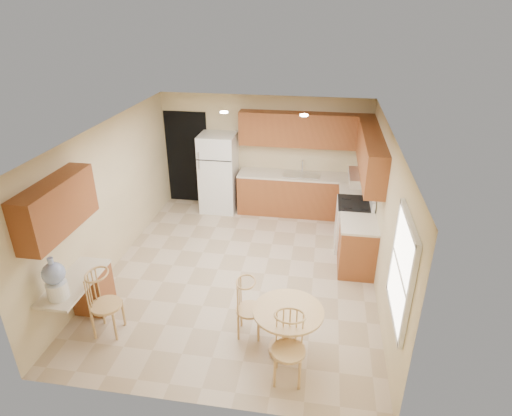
% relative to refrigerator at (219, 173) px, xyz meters
% --- Properties ---
extents(floor, '(5.50, 5.50, 0.00)m').
position_rel_refrigerator_xyz_m(floor, '(0.95, -2.40, -0.86)').
color(floor, tan).
rests_on(floor, ground).
extents(ceiling, '(4.50, 5.50, 0.02)m').
position_rel_refrigerator_xyz_m(ceiling, '(0.95, -2.40, 1.64)').
color(ceiling, white).
rests_on(ceiling, wall_back).
extents(wall_back, '(4.50, 0.02, 2.50)m').
position_rel_refrigerator_xyz_m(wall_back, '(0.95, 0.35, 0.39)').
color(wall_back, beige).
rests_on(wall_back, floor).
extents(wall_front, '(4.50, 0.02, 2.50)m').
position_rel_refrigerator_xyz_m(wall_front, '(0.95, -5.15, 0.39)').
color(wall_front, beige).
rests_on(wall_front, floor).
extents(wall_left, '(0.02, 5.50, 2.50)m').
position_rel_refrigerator_xyz_m(wall_left, '(-1.30, -2.40, 0.39)').
color(wall_left, beige).
rests_on(wall_left, floor).
extents(wall_right, '(0.02, 5.50, 2.50)m').
position_rel_refrigerator_xyz_m(wall_right, '(3.20, -2.40, 0.39)').
color(wall_right, beige).
rests_on(wall_right, floor).
extents(doorway, '(0.90, 0.02, 2.10)m').
position_rel_refrigerator_xyz_m(doorway, '(-0.80, 0.34, 0.19)').
color(doorway, black).
rests_on(doorway, floor).
extents(base_cab_back, '(2.75, 0.60, 0.87)m').
position_rel_refrigerator_xyz_m(base_cab_back, '(1.83, 0.05, -0.43)').
color(base_cab_back, brown).
rests_on(base_cab_back, floor).
extents(counter_back, '(2.75, 0.63, 0.04)m').
position_rel_refrigerator_xyz_m(counter_back, '(1.83, 0.05, 0.03)').
color(counter_back, beige).
rests_on(counter_back, base_cab_back).
extents(base_cab_right_a, '(0.60, 0.59, 0.87)m').
position_rel_refrigerator_xyz_m(base_cab_right_a, '(2.90, -0.54, -0.43)').
color(base_cab_right_a, brown).
rests_on(base_cab_right_a, floor).
extents(counter_right_a, '(0.63, 0.59, 0.04)m').
position_rel_refrigerator_xyz_m(counter_right_a, '(2.90, -0.54, 0.03)').
color(counter_right_a, beige).
rests_on(counter_right_a, base_cab_right_a).
extents(base_cab_right_b, '(0.60, 0.80, 0.87)m').
position_rel_refrigerator_xyz_m(base_cab_right_b, '(2.90, -2.00, -0.43)').
color(base_cab_right_b, brown).
rests_on(base_cab_right_b, floor).
extents(counter_right_b, '(0.63, 0.80, 0.04)m').
position_rel_refrigerator_xyz_m(counter_right_b, '(2.90, -2.00, 0.03)').
color(counter_right_b, beige).
rests_on(counter_right_b, base_cab_right_b).
extents(upper_cab_back, '(2.75, 0.33, 0.70)m').
position_rel_refrigerator_xyz_m(upper_cab_back, '(1.83, 0.19, 0.99)').
color(upper_cab_back, brown).
rests_on(upper_cab_back, wall_back).
extents(upper_cab_right, '(0.33, 2.42, 0.70)m').
position_rel_refrigerator_xyz_m(upper_cab_right, '(3.04, -1.19, 0.99)').
color(upper_cab_right, brown).
rests_on(upper_cab_right, wall_right).
extents(upper_cab_left, '(0.33, 1.40, 0.70)m').
position_rel_refrigerator_xyz_m(upper_cab_left, '(-1.13, -4.00, 0.99)').
color(upper_cab_left, brown).
rests_on(upper_cab_left, wall_left).
extents(sink, '(0.78, 0.44, 0.01)m').
position_rel_refrigerator_xyz_m(sink, '(1.80, 0.05, 0.05)').
color(sink, silver).
rests_on(sink, counter_back).
extents(range_hood, '(0.50, 0.76, 0.14)m').
position_rel_refrigerator_xyz_m(range_hood, '(2.95, -1.22, 0.56)').
color(range_hood, silver).
rests_on(range_hood, upper_cab_right).
extents(desk_pedestal, '(0.48, 0.42, 0.72)m').
position_rel_refrigerator_xyz_m(desk_pedestal, '(-1.05, -3.72, -0.50)').
color(desk_pedestal, brown).
rests_on(desk_pedestal, floor).
extents(desk_top, '(0.50, 1.20, 0.04)m').
position_rel_refrigerator_xyz_m(desk_top, '(-1.05, -4.10, -0.11)').
color(desk_top, beige).
rests_on(desk_top, desk_pedestal).
extents(window, '(0.06, 1.12, 1.30)m').
position_rel_refrigerator_xyz_m(window, '(3.18, -4.25, 0.64)').
color(window, white).
rests_on(window, wall_right).
extents(can_light_a, '(0.14, 0.14, 0.02)m').
position_rel_refrigerator_xyz_m(can_light_a, '(0.45, -1.20, 1.62)').
color(can_light_a, white).
rests_on(can_light_a, ceiling).
extents(can_light_b, '(0.14, 0.14, 0.02)m').
position_rel_refrigerator_xyz_m(can_light_b, '(1.85, -1.20, 1.62)').
color(can_light_b, white).
rests_on(can_light_b, ceiling).
extents(refrigerator, '(0.76, 0.74, 1.72)m').
position_rel_refrigerator_xyz_m(refrigerator, '(0.00, 0.00, 0.00)').
color(refrigerator, white).
rests_on(refrigerator, floor).
extents(stove, '(0.65, 0.76, 1.09)m').
position_rel_refrigerator_xyz_m(stove, '(2.88, -1.22, -0.39)').
color(stove, white).
rests_on(stove, floor).
extents(dining_table, '(0.92, 0.92, 0.68)m').
position_rel_refrigerator_xyz_m(dining_table, '(1.91, -4.13, -0.42)').
color(dining_table, tan).
rests_on(dining_table, floor).
extents(chair_table_a, '(0.39, 0.50, 0.87)m').
position_rel_refrigerator_xyz_m(chair_table_a, '(1.36, -3.97, -0.33)').
color(chair_table_a, tan).
rests_on(chair_table_a, floor).
extents(chair_table_b, '(0.42, 0.42, 0.94)m').
position_rel_refrigerator_xyz_m(chair_table_b, '(1.96, -4.69, -0.29)').
color(chair_table_b, tan).
rests_on(chair_table_b, floor).
extents(chair_desk, '(0.43, 0.55, 0.97)m').
position_rel_refrigerator_xyz_m(chair_desk, '(-0.60, -4.25, -0.27)').
color(chair_desk, tan).
rests_on(chair_desk, floor).
extents(water_crock, '(0.29, 0.29, 0.60)m').
position_rel_refrigerator_xyz_m(water_crock, '(-1.05, -4.46, 0.18)').
color(water_crock, white).
rests_on(water_crock, desk_top).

